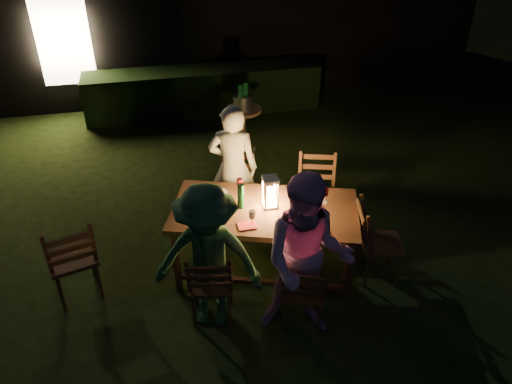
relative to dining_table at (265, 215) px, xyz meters
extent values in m
plane|color=black|center=(0.41, 0.72, -0.73)|extent=(40.00, 40.00, 0.00)
cube|color=#FFE5B2|center=(-2.39, 4.93, 0.62)|extent=(0.90, 0.06, 1.60)
cube|color=black|center=(-0.09, 4.47, -0.33)|extent=(4.20, 0.70, 0.80)
cube|color=#542E1C|center=(0.00, 0.00, 0.05)|extent=(2.14, 1.52, 0.06)
cube|color=#542E1C|center=(-0.96, -0.10, -0.37)|extent=(0.07, 0.07, 0.71)
cube|color=#542E1C|center=(-0.72, 0.65, -0.37)|extent=(0.07, 0.07, 0.71)
cube|color=#542E1C|center=(0.72, -0.65, -0.37)|extent=(0.07, 0.07, 0.71)
cube|color=#542E1C|center=(0.96, 0.10, -0.37)|extent=(0.07, 0.07, 0.71)
cube|color=#542E1C|center=(-0.66, -0.57, -0.30)|extent=(0.48, 0.47, 0.04)
cube|color=#542E1C|center=(-0.70, -0.75, -0.03)|extent=(0.44, 0.22, 0.49)
cube|color=#542E1C|center=(0.19, -0.85, -0.31)|extent=(0.52, 0.52, 0.04)
cube|color=#542E1C|center=(0.12, -1.01, -0.05)|extent=(0.43, 0.28, 0.48)
cube|color=#542E1C|center=(-0.19, 0.85, -0.29)|extent=(0.56, 0.55, 0.04)
cube|color=#542E1C|center=(-0.12, 1.02, -0.01)|extent=(0.45, 0.31, 0.50)
cube|color=#542E1C|center=(0.76, 0.54, -0.27)|extent=(0.55, 0.54, 0.04)
cube|color=#542E1C|center=(0.81, 0.73, 0.02)|extent=(0.47, 0.27, 0.53)
cube|color=#542E1C|center=(1.19, -0.39, -0.28)|extent=(0.50, 0.51, 0.04)
cube|color=#542E1C|center=(1.01, -0.35, -0.01)|extent=(0.24, 0.45, 0.51)
cube|color=#542E1C|center=(-1.99, 0.02, -0.25)|extent=(0.56, 0.55, 0.04)
cube|color=#542E1C|center=(-1.94, -0.17, 0.05)|extent=(0.49, 0.27, 0.55)
imported|color=white|center=(-0.17, 0.92, 0.07)|extent=(0.67, 0.54, 1.60)
imported|color=#E59DD6|center=(0.17, -0.92, 0.13)|extent=(0.99, 0.87, 1.71)
imported|color=#366D3B|center=(-0.68, -0.64, 0.05)|extent=(1.13, 0.86, 1.56)
cube|color=white|center=(0.06, 0.03, 0.09)|extent=(0.15, 0.15, 0.03)
cube|color=white|center=(0.06, 0.03, 0.41)|extent=(0.16, 0.16, 0.03)
cylinder|color=#FF9E3F|center=(0.06, 0.03, 0.21)|extent=(0.09, 0.09, 0.18)
cylinder|color=white|center=(-0.45, 0.38, 0.09)|extent=(0.25, 0.25, 0.01)
cylinder|color=white|center=(-0.59, -0.04, 0.09)|extent=(0.25, 0.25, 0.01)
cylinder|color=white|center=(0.50, 0.07, 0.09)|extent=(0.25, 0.25, 0.01)
cylinder|color=white|center=(0.36, -0.35, 0.09)|extent=(0.25, 0.25, 0.01)
cylinder|color=#0F471E|center=(-0.24, 0.08, 0.22)|extent=(0.07, 0.07, 0.28)
cube|color=red|center=(-0.24, -0.26, 0.09)|extent=(0.18, 0.14, 0.01)
cube|color=red|center=(0.43, -0.46, 0.09)|extent=(0.18, 0.14, 0.01)
cube|color=black|center=(-0.68, -0.09, 0.08)|extent=(0.14, 0.07, 0.01)
cylinder|color=brown|center=(0.31, 2.74, -0.01)|extent=(0.54, 0.54, 0.04)
cylinder|color=brown|center=(0.31, 2.74, -0.37)|extent=(0.06, 0.06, 0.71)
cylinder|color=#A5A8AD|center=(0.31, 2.74, 0.12)|extent=(0.30, 0.30, 0.22)
cylinder|color=#0F471E|center=(0.26, 2.70, 0.17)|extent=(0.07, 0.07, 0.32)
cylinder|color=#0F471E|center=(0.36, 2.78, 0.17)|extent=(0.07, 0.07, 0.32)
camera|label=1|loc=(-1.00, -4.15, 3.06)|focal=35.00mm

